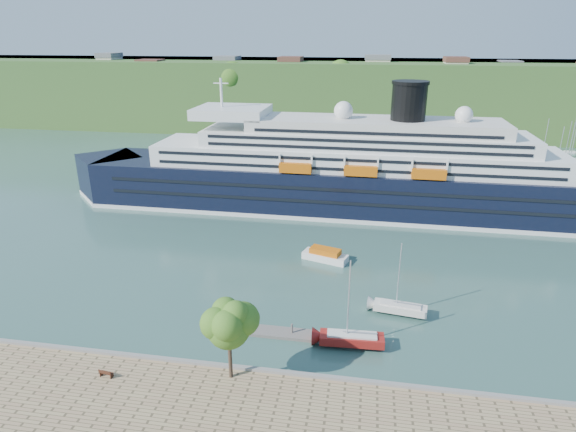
# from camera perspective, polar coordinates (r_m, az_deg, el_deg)

# --- Properties ---
(ground) EXTENTS (400.00, 400.00, 0.00)m
(ground) POSITION_cam_1_polar(r_m,az_deg,el_deg) (51.65, -2.16, -18.71)
(ground) COLOR #2A4B43
(ground) RESTS_ON ground
(far_hillside) EXTENTS (400.00, 50.00, 24.00)m
(far_hillside) POSITION_cam_1_polar(r_m,az_deg,el_deg) (185.37, 7.14, 14.11)
(far_hillside) COLOR #2F5723
(far_hillside) RESTS_ON ground
(quay_coping) EXTENTS (220.00, 0.50, 0.30)m
(quay_coping) POSITION_cam_1_polar(r_m,az_deg,el_deg) (50.77, -2.23, -17.85)
(quay_coping) COLOR slate
(quay_coping) RESTS_ON promenade
(cruise_ship) EXTENTS (112.09, 17.03, 25.15)m
(cruise_ship) POSITION_cam_1_polar(r_m,az_deg,el_deg) (93.69, 6.41, 8.12)
(cruise_ship) COLOR black
(cruise_ship) RESTS_ON ground
(park_bench) EXTENTS (1.52, 0.78, 0.94)m
(park_bench) POSITION_cam_1_polar(r_m,az_deg,el_deg) (53.15, -20.74, -16.96)
(park_bench) COLOR #4F2616
(park_bench) RESTS_ON promenade
(promenade_tree) EXTENTS (5.64, 5.64, 9.34)m
(promenade_tree) POSITION_cam_1_polar(r_m,az_deg,el_deg) (47.83, -7.00, -14.01)
(promenade_tree) COLOR #2E5C18
(promenade_tree) RESTS_ON promenade
(floating_pontoon) EXTENTS (17.47, 2.15, 0.39)m
(floating_pontoon) POSITION_cam_1_polar(r_m,az_deg,el_deg) (57.80, -1.49, -13.62)
(floating_pontoon) COLOR slate
(floating_pontoon) RESTS_ON ground
(sailboat_red) EXTENTS (7.99, 2.57, 10.19)m
(sailboat_red) POSITION_cam_1_polar(r_m,az_deg,el_deg) (53.50, 7.77, -10.67)
(sailboat_red) COLOR maroon
(sailboat_red) RESTS_ON ground
(sailboat_white_far) EXTENTS (7.36, 2.97, 9.24)m
(sailboat_white_far) POSITION_cam_1_polar(r_m,az_deg,el_deg) (60.61, 13.43, -7.60)
(sailboat_white_far) COLOR silver
(sailboat_white_far) RESTS_ON ground
(tender_launch) EXTENTS (7.44, 4.39, 1.95)m
(tender_launch) POSITION_cam_1_polar(r_m,az_deg,el_deg) (74.71, 4.43, -4.56)
(tender_launch) COLOR #C75B0B
(tender_launch) RESTS_ON ground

